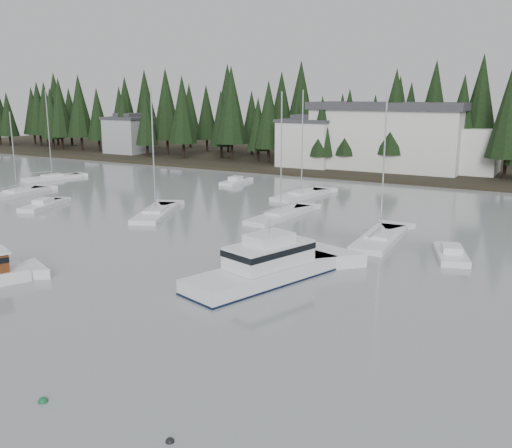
% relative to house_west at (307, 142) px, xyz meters
% --- Properties ---
extents(far_shore_land, '(240.00, 54.00, 1.00)m').
position_rel_house_west_xyz_m(far_shore_land, '(18.00, 18.00, -4.65)').
color(far_shore_land, black).
rests_on(far_shore_land, ground).
extents(conifer_treeline, '(200.00, 22.00, 20.00)m').
position_rel_house_west_xyz_m(conifer_treeline, '(18.00, 7.00, -4.65)').
color(conifer_treeline, black).
rests_on(conifer_treeline, ground).
extents(house_west, '(9.54, 7.42, 8.75)m').
position_rel_house_west_xyz_m(house_west, '(0.00, 0.00, 0.00)').
color(house_west, silver).
rests_on(house_west, ground).
extents(house_far_west, '(8.48, 7.42, 8.25)m').
position_rel_house_west_xyz_m(house_far_west, '(-42.00, 2.00, -0.25)').
color(house_far_west, '#999EA0').
rests_on(house_far_west, ground).
extents(harbor_inn, '(29.50, 11.50, 10.90)m').
position_rel_house_west_xyz_m(harbor_inn, '(15.04, 3.34, 1.12)').
color(harbor_inn, silver).
rests_on(harbor_inn, ground).
extents(cabin_cruiser_center, '(7.31, 12.69, 5.21)m').
position_rel_house_west_xyz_m(cabin_cruiser_center, '(22.06, -56.46, -3.87)').
color(cabin_cruiser_center, white).
rests_on(cabin_cruiser_center, ground).
extents(sailboat_1, '(3.45, 10.20, 14.19)m').
position_rel_house_west_xyz_m(sailboat_1, '(25.84, -41.76, -4.58)').
color(sailboat_1, white).
rests_on(sailboat_1, ground).
extents(sailboat_3, '(4.77, 9.03, 13.90)m').
position_rel_house_west_xyz_m(sailboat_3, '(-29.07, -29.94, -4.57)').
color(sailboat_3, white).
rests_on(sailboat_3, ground).
extents(sailboat_4, '(3.90, 9.06, 11.14)m').
position_rel_house_west_xyz_m(sailboat_4, '(-22.23, -41.75, -4.60)').
color(sailboat_4, white).
rests_on(sailboat_4, ground).
extents(sailboat_5, '(6.56, 10.39, 14.21)m').
position_rel_house_west_xyz_m(sailboat_5, '(1.29, -42.79, -4.58)').
color(sailboat_5, white).
rests_on(sailboat_5, ground).
extents(sailboat_6, '(3.25, 10.82, 13.59)m').
position_rel_house_west_xyz_m(sailboat_6, '(13.63, -37.23, -4.59)').
color(sailboat_6, white).
rests_on(sailboat_6, ground).
extents(sailboat_7, '(4.33, 10.15, 13.80)m').
position_rel_house_west_xyz_m(sailboat_7, '(10.50, -25.19, -4.58)').
color(sailboat_7, white).
rests_on(sailboat_7, ground).
extents(runabout_0, '(4.04, 7.30, 1.42)m').
position_rel_house_west_xyz_m(runabout_0, '(-12.70, -45.77, -4.52)').
color(runabout_0, white).
rests_on(runabout_0, ground).
extents(runabout_1, '(3.79, 5.97, 1.42)m').
position_rel_house_west_xyz_m(runabout_1, '(32.45, -44.21, -4.52)').
color(runabout_1, white).
rests_on(runabout_1, ground).
extents(runabout_3, '(2.37, 5.96, 1.42)m').
position_rel_house_west_xyz_m(runabout_3, '(-2.50, -19.78, -4.52)').
color(runabout_3, white).
rests_on(runabout_3, ground).
extents(mooring_buoy_green, '(0.43, 0.43, 0.43)m').
position_rel_house_west_xyz_m(mooring_buoy_green, '(21.38, -75.31, -4.65)').
color(mooring_buoy_green, '#145933').
rests_on(mooring_buoy_green, ground).
extents(mooring_buoy_dark, '(0.35, 0.35, 0.35)m').
position_rel_house_west_xyz_m(mooring_buoy_dark, '(27.91, -74.97, -4.65)').
color(mooring_buoy_dark, black).
rests_on(mooring_buoy_dark, ground).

